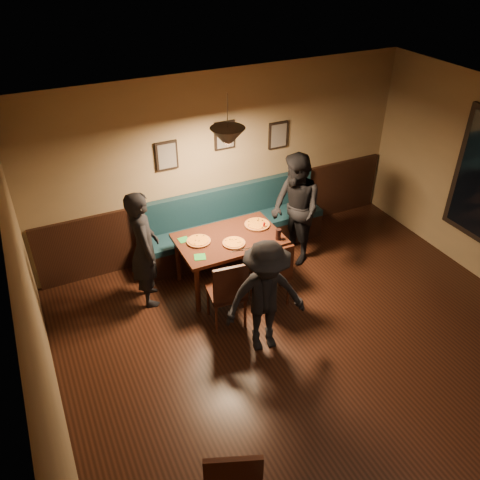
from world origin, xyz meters
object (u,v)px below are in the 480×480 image
at_px(chair_near_left, 226,291).
at_px(diner_right, 296,210).
at_px(dining_table, 229,261).
at_px(tabasco_bottle, 264,225).
at_px(diner_front, 266,298).
at_px(soda_glass, 278,234).
at_px(diner_left, 144,249).
at_px(chair_near_right, 270,272).
at_px(booth_bench, 233,223).

distance_m(chair_near_left, diner_right, 1.80).
bearing_deg(dining_table, tabasco_bottle, -0.29).
xyz_separation_m(diner_front, soda_glass, (0.74, 1.02, 0.10)).
bearing_deg(soda_glass, chair_near_left, -157.36).
distance_m(chair_near_left, diner_left, 1.22).
xyz_separation_m(chair_near_right, tabasco_bottle, (0.21, 0.61, 0.35)).
xyz_separation_m(chair_near_right, diner_left, (-1.50, 0.76, 0.35)).
height_order(dining_table, chair_near_left, chair_near_left).
xyz_separation_m(chair_near_right, soda_glass, (0.26, 0.28, 0.36)).
distance_m(dining_table, tabasco_bottle, 0.71).
distance_m(booth_bench, diner_front, 2.18).
xyz_separation_m(diner_left, diner_front, (1.02, -1.49, -0.08)).
relative_size(booth_bench, diner_left, 1.78).
bearing_deg(tabasco_bottle, chair_near_right, -109.43).
xyz_separation_m(chair_near_left, chair_near_right, (0.72, 0.13, -0.02)).
xyz_separation_m(chair_near_right, diner_front, (-0.47, -0.73, 0.27)).
bearing_deg(booth_bench, diner_right, -39.61).
xyz_separation_m(booth_bench, chair_near_left, (-0.79, -1.49, 0.01)).
xyz_separation_m(booth_bench, diner_right, (0.74, -0.61, 0.37)).
bearing_deg(dining_table, booth_bench, 61.36).
bearing_deg(diner_front, dining_table, 93.84).
relative_size(diner_front, soda_glass, 9.48).
distance_m(soda_glass, tabasco_bottle, 0.33).
height_order(dining_table, soda_glass, soda_glass).
relative_size(chair_near_right, diner_right, 0.57).
bearing_deg(diner_right, chair_near_right, -47.69).
height_order(chair_near_left, diner_front, diner_front).
height_order(chair_near_right, diner_right, diner_right).
distance_m(diner_left, tabasco_bottle, 1.72).
height_order(dining_table, chair_near_right, chair_near_right).
bearing_deg(chair_near_right, diner_front, -122.11).
xyz_separation_m(dining_table, chair_near_right, (0.33, -0.61, 0.11)).
xyz_separation_m(booth_bench, soda_glass, (0.19, -1.08, 0.36)).
bearing_deg(diner_left, soda_glass, -97.81).
bearing_deg(diner_left, diner_right, -83.01).
height_order(dining_table, diner_front, diner_front).
relative_size(chair_near_right, diner_front, 0.65).
bearing_deg(tabasco_bottle, diner_left, 174.93).
bearing_deg(chair_near_right, soda_glass, 47.75).
bearing_deg(soda_glass, booth_bench, 99.80).
height_order(booth_bench, chair_near_right, booth_bench).
bearing_deg(chair_near_left, diner_right, 36.12).
relative_size(diner_left, diner_front, 1.10).
height_order(chair_near_left, diner_left, diner_left).
distance_m(diner_right, tabasco_bottle, 0.62).
relative_size(chair_near_right, soda_glass, 6.15).
distance_m(booth_bench, soda_glass, 1.15).
distance_m(diner_right, soda_glass, 0.72).
distance_m(diner_right, diner_front, 1.97).
xyz_separation_m(chair_near_left, tabasco_bottle, (0.93, 0.73, 0.33)).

